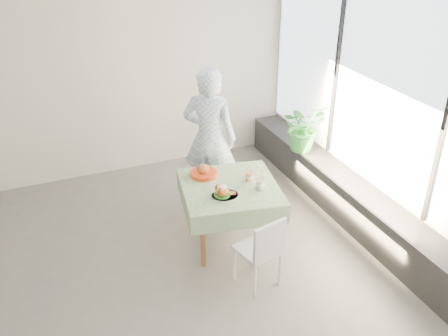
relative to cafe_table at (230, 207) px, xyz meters
name	(u,v)px	position (x,y,z in m)	size (l,w,h in m)	color
floor	(131,281)	(-1.23, -0.25, -0.46)	(6.00, 6.00, 0.00)	#595654
ceiling	(100,4)	(-1.23, -0.25, 2.34)	(6.00, 6.00, 0.00)	white
wall_back	(77,82)	(-1.23, 2.25, 0.94)	(6.00, 0.02, 2.80)	silver
wall_right	(384,115)	(1.77, -0.25, 0.94)	(0.02, 5.00, 2.80)	silver
window_pane	(385,94)	(1.74, -0.25, 1.19)	(0.01, 4.80, 2.18)	#D1E0F9
window_ledge	(356,205)	(1.57, -0.25, -0.21)	(0.40, 4.80, 0.50)	black
cafe_table	(230,207)	(0.00, 0.00, 0.00)	(1.21, 1.21, 0.74)	brown
chair_far	(212,192)	(0.07, 0.72, -0.21)	(0.48, 0.48, 0.81)	white
chair_near	(258,263)	(-0.02, -0.78, -0.21)	(0.46, 0.46, 0.82)	white
diner	(210,138)	(0.12, 0.90, 0.45)	(0.67, 0.44, 1.83)	#8FB5E6
main_dish	(223,193)	(-0.16, -0.19, 0.33)	(0.31, 0.31, 0.16)	white
juice_cup_orange	(249,176)	(0.24, 0.02, 0.34)	(0.09, 0.09, 0.26)	white
juice_cup_lemonade	(260,184)	(0.28, -0.19, 0.34)	(0.10, 0.10, 0.27)	white
second_dish	(203,172)	(-0.19, 0.33, 0.32)	(0.31, 0.31, 0.15)	#B63412
potted_plant	(304,127)	(1.48, 0.92, 0.37)	(0.60, 0.52, 0.67)	#297C34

